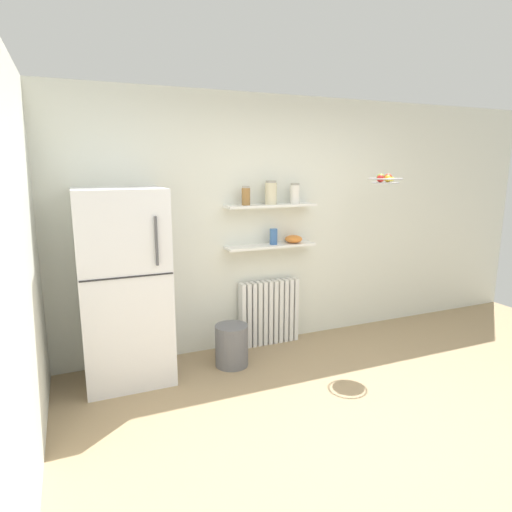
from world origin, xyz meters
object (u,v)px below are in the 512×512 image
Objects in this scene: trash_bin at (232,345)px; storage_jar_2 at (295,193)px; storage_jar_0 at (246,196)px; hanging_fruit_basket at (385,179)px; refrigerator at (124,287)px; radiator at (269,312)px; shelf_bowl at (294,239)px; vase at (273,237)px; storage_jar_1 at (271,193)px.

storage_jar_2 is at bearing 21.48° from trash_bin.
hanging_fruit_basket is (1.32, -0.47, 0.16)m from storage_jar_0.
refrigerator is at bearing -170.35° from storage_jar_0.
storage_jar_2 reaches higher than trash_bin.
shelf_bowl is at bearing -6.40° from radiator.
vase is 1.18m from trash_bin.
radiator is at bearing 32.63° from trash_bin.
radiator is at bearing 136.88° from vase.
shelf_bowl is at bearing 6.74° from refrigerator.
vase is 0.24m from shelf_bowl.
shelf_bowl is 1.10m from hanging_fruit_basket.
storage_jar_0 is 1.03× the size of shelf_bowl.
trash_bin is (0.95, -0.12, -0.65)m from refrigerator.
refrigerator is 5.08× the size of hanging_fruit_basket.
trash_bin is (-0.59, -0.33, -0.97)m from vase.
storage_jar_1 reaches higher than radiator.
trash_bin is (-0.83, -0.33, -0.93)m from shelf_bowl.
hanging_fruit_basket reaches higher than trash_bin.
storage_jar_1 is at bearing 7.92° from refrigerator.
hanging_fruit_basket reaches higher than shelf_bowl.
radiator is 2.07× the size of hanging_fruit_basket.
storage_jar_2 is (0.27, 0.00, -0.01)m from storage_jar_1.
storage_jar_1 is 0.59× the size of trash_bin.
storage_jar_2 is at bearing -0.00° from storage_jar_0.
shelf_bowl is 0.46× the size of trash_bin.
storage_jar_1 is 1.56m from trash_bin.
refrigerator is 2.46× the size of radiator.
shelf_bowl is at bearing -0.00° from storage_jar_0.
hanging_fruit_basket is (1.60, -0.14, 1.56)m from trash_bin.
storage_jar_2 reaches higher than radiator.
trash_bin is at bearing -158.52° from storage_jar_2.
storage_jar_2 reaches higher than storage_jar_0.
storage_jar_1 is 1.44× the size of vase.
vase is 0.49× the size of hanging_fruit_basket.
radiator is (1.50, 0.24, -0.51)m from refrigerator.
hanging_fruit_basket is at bearing -30.91° from shelf_bowl.
vase is at bearing 7.76° from refrigerator.
refrigerator reaches higher than radiator.
hanging_fruit_basket is (1.04, -0.50, 1.41)m from radiator.
storage_jar_2 is at bearing 6.72° from refrigerator.
trash_bin is (-0.83, -0.33, -1.41)m from storage_jar_2.
trash_bin is 2.24m from hanging_fruit_basket.
storage_jar_0 is 0.79× the size of storage_jar_1.
storage_jar_0 is at bearing 9.65° from refrigerator.
refrigerator is at bearing -173.28° from storage_jar_2.
storage_jar_0 is 1.41m from hanging_fruit_basket.
trash_bin is at bearing -147.37° from radiator.
hanging_fruit_basket reaches higher than storage_jar_0.
refrigerator is at bearing -172.24° from vase.
refrigerator reaches higher than trash_bin.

